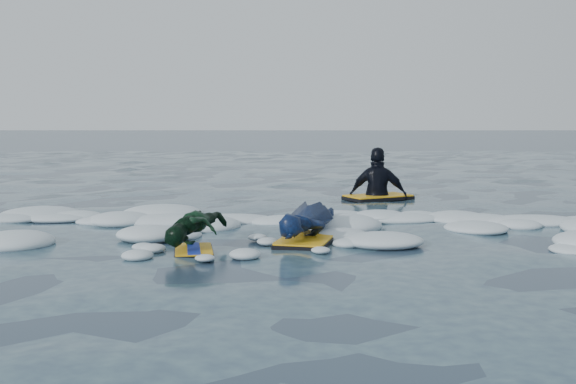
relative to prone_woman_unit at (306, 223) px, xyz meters
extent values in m
plane|color=#1A2F3F|center=(-0.24, -0.11, -0.22)|extent=(120.00, 120.00, 0.00)
cube|color=black|center=(0.00, -0.22, -0.18)|extent=(0.84, 1.21, 0.06)
cube|color=#FFB215|center=(0.00, -0.22, -0.15)|extent=(0.82, 1.18, 0.02)
imported|color=#0B2050|center=(0.00, 0.03, 0.02)|extent=(1.00, 1.75, 0.40)
cube|color=black|center=(-1.27, -0.86, -0.19)|extent=(0.53, 0.82, 0.04)
cube|color=#FFB215|center=(-1.27, -0.86, -0.17)|extent=(0.52, 0.81, 0.01)
cube|color=#1830B9|center=(-1.27, -0.86, -0.16)|extent=(0.25, 0.74, 0.00)
imported|color=#0D3218|center=(-1.27, -0.66, 0.02)|extent=(0.86, 1.26, 0.44)
cube|color=black|center=(1.39, 4.24, -0.18)|extent=(1.37, 1.14, 0.06)
cube|color=#FFB215|center=(1.39, 4.24, -0.14)|extent=(1.34, 1.11, 0.02)
imported|color=black|center=(1.39, 4.24, -0.17)|extent=(1.12, 0.62, 1.80)
camera|label=1|loc=(-0.18, -8.75, 1.33)|focal=45.00mm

